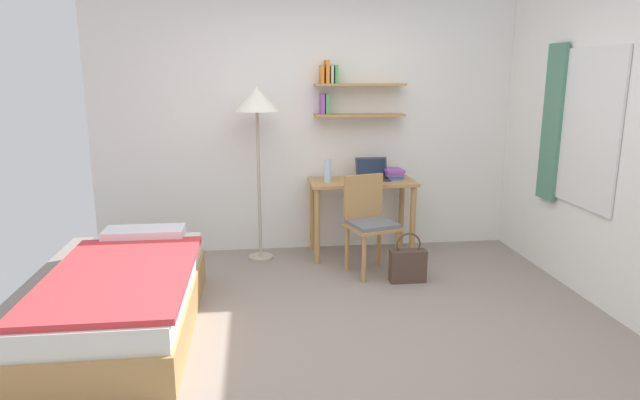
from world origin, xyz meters
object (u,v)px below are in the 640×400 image
Objects in this scene: desk at (362,196)px; laptop at (372,174)px; handbag at (408,265)px; desk_chair at (369,220)px; book_stack at (393,173)px; bed at (127,298)px; water_bottle at (328,171)px; standing_lamp at (257,108)px.

desk is 0.24m from laptop.
handbag is (0.27, -0.77, -0.45)m from desk.
desk_chair reaches higher than book_stack.
laptop is (2.06, 1.49, 0.57)m from bed.
desk_chair is at bearing -53.04° from water_bottle.
handbag is at bearing -31.39° from standing_lamp.
bed is at bearing -143.45° from desk.
desk_chair reaches higher than bed.
standing_lamp is 0.88m from water_bottle.
laptop is at bearing 76.10° from desk_chair.
desk_chair is 1.99× the size of handbag.
desk is at bearing -0.01° from standing_lamp.
laptop reaches higher than desk.
desk_chair is 0.72m from book_stack.
water_bottle is (0.66, -0.05, -0.59)m from standing_lamp.
bed is 8.40× the size of water_bottle.
handbag is at bearing -79.16° from laptop.
desk_chair is 3.90× the size of water_bottle.
desk_chair is 0.63m from laptop.
book_stack is 1.06m from handbag.
book_stack is at bearing 57.14° from desk_chair.
standing_lamp is (-0.98, 0.48, 0.97)m from desk_chair.
handbag is (2.21, 0.67, -0.08)m from bed.
desk is 1.16× the size of desk_chair.
laptop is at bearing 2.37° from standing_lamp.
handbag is (0.61, -0.72, -0.72)m from water_bottle.
handbag is at bearing -49.77° from water_bottle.
standing_lamp reaches higher than desk_chair.
standing_lamp is at bearing 148.61° from handbag.
standing_lamp is at bearing -177.48° from book_stack.
book_stack is at bearing 2.52° from standing_lamp.
bed is 4.29× the size of handbag.
desk is 0.44m from water_bottle.
desk_chair is 0.53m from handbag.
laptop is 0.22m from book_stack.
standing_lamp is 5.15× the size of laptop.
standing_lamp is 1.29m from laptop.
desk_chair is 1.46m from standing_lamp.
standing_lamp reaches higher than handbag.
desk is 0.39m from book_stack.
standing_lamp is 7.31× the size of water_bottle.
desk_chair is at bearing 26.58° from bed.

